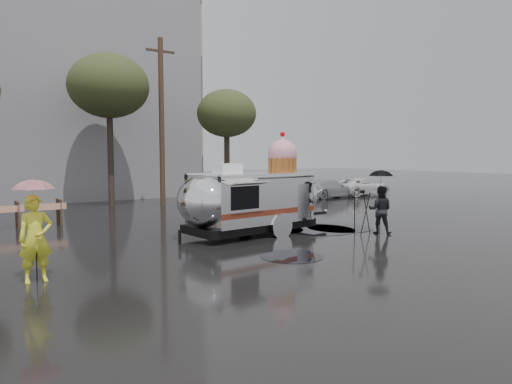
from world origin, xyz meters
TOP-DOWN VIEW (x-y plane):
  - ground at (0.00, 0.00)m, footprint 120.00×120.00m
  - puddles at (3.42, 2.85)m, footprint 6.66×5.97m
  - grey_building at (-4.00, 24.00)m, footprint 22.00×12.00m
  - utility_pole at (2.50, 14.00)m, footprint 1.60×0.28m
  - tree_mid at (0.00, 15.00)m, footprint 4.20×4.20m
  - tree_right at (6.00, 13.00)m, footprint 3.36×3.36m
  - barricade_row at (-5.55, 9.96)m, footprint 4.30×0.80m
  - parked_cars at (11.78, 12.00)m, footprint 13.20×1.90m
  - airstream_trailer at (1.52, 3.63)m, footprint 6.82×3.00m
  - person_left at (-5.74, 1.28)m, footprint 0.71×0.49m
  - umbrella_pink at (-5.74, 1.28)m, footprint 1.07×1.07m
  - person_right at (5.25, 1.20)m, footprint 0.84×0.91m
  - umbrella_black at (5.25, 1.20)m, footprint 1.05×1.05m
  - tripod at (4.72, 1.55)m, footprint 0.59×0.63m

SIDE VIEW (x-z plane):
  - ground at x=0.00m, z-range 0.00..0.00m
  - puddles at x=3.42m, z-range 0.00..0.01m
  - barricade_row at x=-5.55m, z-range 0.02..1.02m
  - parked_cars at x=11.78m, z-range -0.03..1.47m
  - person_right at x=5.25m, z-range 0.00..1.68m
  - tripod at x=4.72m, z-range 0.15..1.69m
  - person_left at x=-5.74m, z-range 0.00..1.91m
  - airstream_trailer at x=1.52m, z-range -0.55..3.13m
  - umbrella_black at x=5.25m, z-range 0.77..3.04m
  - umbrella_pink at x=-5.74m, z-range 0.77..3.05m
  - utility_pole at x=2.50m, z-range 0.12..9.12m
  - tree_right at x=6.00m, z-range 1.85..8.27m
  - tree_mid at x=0.00m, z-range 2.33..10.35m
  - grey_building at x=-4.00m, z-range 0.00..13.00m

